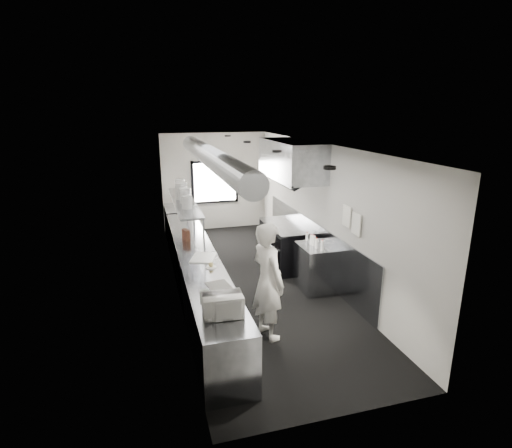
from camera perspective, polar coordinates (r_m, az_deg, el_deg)
floor at (r=8.51m, az=-0.76°, el=-8.02°), size 3.00×8.00×0.01m
ceiling at (r=7.79m, az=-0.83°, el=11.12°), size 3.00×8.00×0.01m
wall_back at (r=11.86m, az=-5.84°, el=5.93°), size 3.00×0.02×2.80m
wall_front at (r=4.54m, az=12.71°, el=-11.57°), size 3.00×0.02×2.80m
wall_left at (r=7.80m, az=-11.50°, el=0.33°), size 0.02×8.00×2.80m
wall_right at (r=8.53m, az=8.98°, el=1.82°), size 0.02×8.00×2.80m
wall_cladding at (r=9.03m, az=7.85°, el=-2.96°), size 0.03×5.50×1.10m
hvac_duct at (r=8.06m, az=-6.45°, el=9.40°), size 0.40×6.40×0.40m
service_window at (r=11.82m, az=-5.81°, el=5.90°), size 1.36×0.05×1.25m
exhaust_hood at (r=8.83m, az=4.95°, el=8.98°), size 0.81×2.20×0.88m
prep_counter at (r=7.67m, az=-8.17°, el=-7.30°), size 0.70×6.00×0.90m
pass_shelf at (r=8.76m, az=-10.08°, el=3.04°), size 0.45×3.00×0.68m
range at (r=9.25m, az=4.33°, el=-2.92°), size 0.88×1.60×0.94m
bottle_station at (r=8.08m, az=8.48°, el=-6.07°), size 0.65×0.80×0.90m
far_work_table at (r=11.15m, az=-10.80°, el=0.06°), size 0.70×1.20×0.90m
notice_sheet_a at (r=7.44m, az=12.67°, el=1.08°), size 0.02×0.28×0.38m
notice_sheet_b at (r=7.15m, az=13.95°, el=-0.01°), size 0.02×0.28×0.38m
line_cook at (r=6.23m, az=1.69°, el=-8.05°), size 0.63×0.78×1.85m
microwave at (r=5.29m, az=-4.73°, el=-11.35°), size 0.49×0.38×0.28m
deli_tub_a at (r=5.55m, az=-6.58°, el=-11.13°), size 0.14×0.14×0.09m
deli_tub_b at (r=5.81m, az=-7.25°, el=-9.79°), size 0.14×0.14×0.10m
newspaper at (r=6.15m, az=-5.26°, el=-8.67°), size 0.38×0.45×0.01m
small_plate at (r=6.83m, az=-6.35°, el=-6.09°), size 0.24×0.24×0.02m
pastry at (r=6.81m, az=-6.36°, el=-5.71°), size 0.08×0.08×0.08m
cutting_board at (r=7.28m, az=-7.43°, el=-4.69°), size 0.56×0.64×0.02m
knife_block at (r=8.26m, az=-9.82°, el=-1.51°), size 0.15×0.22×0.22m
plate_stack_a at (r=8.03m, az=-9.70°, el=3.04°), size 0.27×0.27×0.25m
plate_stack_b at (r=8.51m, az=-9.96°, el=3.96°), size 0.27×0.27×0.30m
plate_stack_c at (r=8.87m, az=-10.49°, el=4.63°), size 0.26×0.26×0.37m
plate_stack_d at (r=9.32m, az=-10.67°, el=5.10°), size 0.26×0.26×0.35m
squeeze_bottle_a at (r=7.67m, az=9.32°, el=-3.02°), size 0.08×0.08×0.19m
squeeze_bottle_b at (r=7.75m, az=8.54°, el=-2.76°), size 0.08×0.08×0.19m
squeeze_bottle_c at (r=7.89m, az=8.14°, el=-2.37°), size 0.08×0.08×0.20m
squeeze_bottle_d at (r=7.96m, az=7.81°, el=-2.21°), size 0.08×0.08×0.19m
squeeze_bottle_e at (r=8.18m, az=7.20°, el=-1.81°), size 0.07×0.07×0.16m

